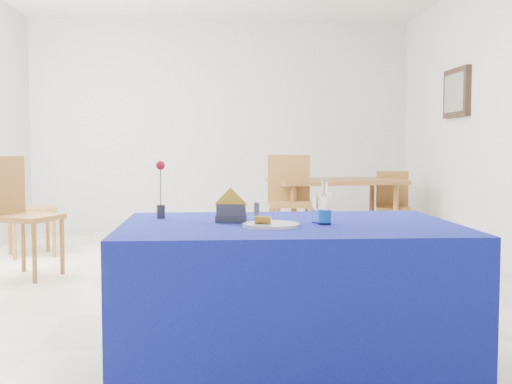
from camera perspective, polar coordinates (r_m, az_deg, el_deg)
floor at (r=5.21m, az=-2.53°, el=-8.45°), size 7.00×7.00×0.00m
room_shell at (r=5.13m, az=-2.59°, el=10.98°), size 7.00×7.00×7.00m
picture_frame at (r=7.19m, az=17.41°, el=8.41°), size 0.06×0.64×0.52m
picture_art at (r=7.19m, az=17.22°, el=8.42°), size 0.02×0.52×0.40m
plate at (r=2.95m, az=1.34°, el=-2.95°), size 0.26×0.26×0.01m
drinking_glass at (r=3.11m, az=5.65°, el=-1.54°), size 0.07×0.07×0.13m
salt_shaker at (r=3.23m, az=-1.56°, el=-1.71°), size 0.03×0.03×0.08m
pepper_shaker at (r=3.24m, az=0.05°, el=-1.69°), size 0.03×0.03×0.08m
blue_table at (r=3.16m, az=2.90°, el=-9.63°), size 1.60×1.10×0.76m
water_bottle at (r=3.04m, az=6.10°, el=-1.55°), size 0.07×0.07×0.21m
napkin_holder at (r=3.11m, az=-2.24°, el=-1.82°), size 0.16×0.08×0.17m
rose_vase at (r=3.31m, az=-8.47°, el=0.09°), size 0.05×0.05×0.30m
oak_table at (r=7.51m, az=7.08°, el=0.56°), size 1.58×1.14×0.76m
chair_bg_left at (r=6.95m, az=3.03°, el=-0.32°), size 0.47×0.47×1.04m
chair_bg_right at (r=7.72m, az=12.06°, el=-0.83°), size 0.44×0.44×0.84m
chair_win_a at (r=5.90m, az=-20.40°, el=-1.29°), size 0.60×0.60×1.05m
chair_win_b at (r=6.99m, az=-20.11°, el=-0.77°), size 0.58×0.58×0.99m
banana_pieces at (r=2.93m, az=0.64°, el=-2.49°), size 0.08×0.05×0.04m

